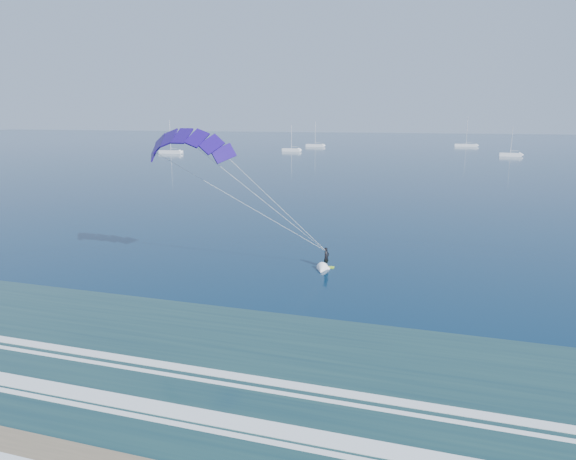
% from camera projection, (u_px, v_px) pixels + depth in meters
% --- Properties ---
extents(kitesurfer_rig, '(16.41, 10.05, 14.00)m').
position_uv_depth(kitesurfer_rig, '(257.00, 196.00, 44.58)').
color(kitesurfer_rig, '#ADF21C').
rests_on(kitesurfer_rig, ground).
extents(sailboat_0, '(9.31, 2.40, 12.58)m').
position_uv_depth(sailboat_0, '(171.00, 152.00, 197.38)').
color(sailboat_0, white).
rests_on(sailboat_0, ground).
extents(sailboat_1, '(7.52, 2.40, 10.49)m').
position_uv_depth(sailboat_1, '(291.00, 150.00, 209.46)').
color(sailboat_1, white).
rests_on(sailboat_1, ground).
extents(sailboat_2, '(8.66, 2.40, 11.68)m').
position_uv_depth(sailboat_2, '(315.00, 145.00, 242.34)').
color(sailboat_2, white).
rests_on(sailboat_2, ground).
extents(sailboat_3, '(7.46, 2.40, 10.53)m').
position_uv_depth(sailboat_3, '(510.00, 154.00, 183.51)').
color(sailboat_3, white).
rests_on(sailboat_3, ground).
extents(sailboat_4, '(10.26, 2.40, 13.74)m').
position_uv_depth(sailboat_4, '(466.00, 145.00, 243.75)').
color(sailboat_4, white).
rests_on(sailboat_4, ground).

